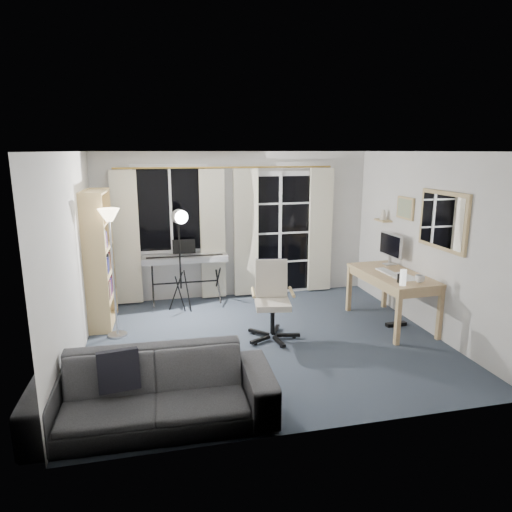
{
  "coord_description": "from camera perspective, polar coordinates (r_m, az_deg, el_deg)",
  "views": [
    {
      "loc": [
        -1.35,
        -5.36,
        2.41
      ],
      "look_at": [
        -0.03,
        0.35,
        1.05
      ],
      "focal_mm": 32.0,
      "sensor_mm": 36.0,
      "label": 1
    }
  ],
  "objects": [
    {
      "name": "studio_light",
      "position": [
        6.81,
        -9.48,
        3.38
      ],
      "size": [
        0.36,
        0.36,
        1.61
      ],
      "rotation": [
        0.0,
        0.0,
        0.35
      ],
      "color": "black",
      "rests_on": "floor"
    },
    {
      "name": "framed_print",
      "position": [
        6.96,
        18.17,
        5.71
      ],
      "size": [
        0.03,
        0.42,
        0.32
      ],
      "color": "tan",
      "rests_on": "floor"
    },
    {
      "name": "office_chair",
      "position": [
        5.99,
        1.99,
        -4.57
      ],
      "size": [
        0.7,
        0.7,
        1.02
      ],
      "rotation": [
        0.0,
        0.0,
        -0.16
      ],
      "color": "black",
      "rests_on": "floor"
    },
    {
      "name": "wall_mirror",
      "position": [
        6.21,
        22.33,
        4.11
      ],
      "size": [
        0.04,
        0.94,
        0.74
      ],
      "color": "tan",
      "rests_on": "floor"
    },
    {
      "name": "desk",
      "position": [
        6.64,
        16.67,
        -2.82
      ],
      "size": [
        0.77,
        1.43,
        0.75
      ],
      "rotation": [
        0.0,
        0.0,
        0.05
      ],
      "color": "tan",
      "rests_on": "floor"
    },
    {
      "name": "bookshelf",
      "position": [
        6.68,
        -19.28,
        -0.78
      ],
      "size": [
        0.33,
        0.89,
        1.89
      ],
      "rotation": [
        0.0,
        0.0,
        -0.04
      ],
      "color": "tan",
      "rests_on": "floor"
    },
    {
      "name": "floor",
      "position": [
        6.03,
        1.07,
        -10.6
      ],
      "size": [
        4.5,
        4.0,
        0.02
      ],
      "primitive_type": "cube",
      "color": "#333D4A",
      "rests_on": "ground"
    },
    {
      "name": "desk_clutter",
      "position": [
        6.44,
        17.19,
        -3.99
      ],
      "size": [
        0.42,
        0.86,
        0.95
      ],
      "rotation": [
        0.0,
        0.0,
        0.05
      ],
      "color": "white",
      "rests_on": "desk"
    },
    {
      "name": "french_door",
      "position": [
        7.75,
        2.95,
        2.74
      ],
      "size": [
        1.32,
        0.09,
        2.11
      ],
      "color": "white",
      "rests_on": "floor"
    },
    {
      "name": "mug",
      "position": [
        6.25,
        19.8,
        -2.59
      ],
      "size": [
        0.13,
        0.1,
        0.12
      ],
      "primitive_type": "imported",
      "rotation": [
        0.0,
        0.0,
        0.05
      ],
      "color": "silver",
      "rests_on": "desk"
    },
    {
      "name": "window",
      "position": [
        7.4,
        -10.62,
        5.75
      ],
      "size": [
        1.2,
        0.08,
        1.4
      ],
      "color": "white",
      "rests_on": "floor"
    },
    {
      "name": "keyboard_piano",
      "position": [
        7.27,
        -8.88,
        -0.46
      ],
      "size": [
        1.33,
        0.64,
        0.97
      ],
      "rotation": [
        0.0,
        0.0,
        0.0
      ],
      "color": "black",
      "rests_on": "floor"
    },
    {
      "name": "torchiere_lamp",
      "position": [
        6.07,
        -17.75,
        2.55
      ],
      "size": [
        0.33,
        0.33,
        1.7
      ],
      "rotation": [
        0.0,
        0.0,
        -0.24
      ],
      "color": "#B2B2B7",
      "rests_on": "floor"
    },
    {
      "name": "wall_shelf",
      "position": [
        7.38,
        15.62,
        4.75
      ],
      "size": [
        0.16,
        0.3,
        0.18
      ],
      "color": "tan",
      "rests_on": "floor"
    },
    {
      "name": "curtains",
      "position": [
        7.46,
        -3.43,
        2.86
      ],
      "size": [
        3.6,
        0.07,
        2.13
      ],
      "color": "gold",
      "rests_on": "floor"
    },
    {
      "name": "sofa",
      "position": [
        4.3,
        -12.71,
        -14.88
      ],
      "size": [
        2.16,
        0.69,
        0.84
      ],
      "rotation": [
        0.0,
        0.0,
        -0.03
      ],
      "color": "#28282A",
      "rests_on": "floor"
    },
    {
      "name": "monitor",
      "position": [
        7.03,
        16.47,
        1.21
      ],
      "size": [
        0.19,
        0.54,
        0.47
      ],
      "rotation": [
        0.0,
        0.0,
        0.05
      ],
      "color": "silver",
      "rests_on": "desk"
    }
  ]
}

